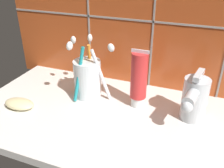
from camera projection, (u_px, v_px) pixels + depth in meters
sink_counter at (122, 121)px, 61.91cm from camera, size 77.85×38.94×2.00cm
toothbrush_cup at (87, 77)px, 68.51cm from camera, size 14.01×11.08×17.29cm
toothpaste_tube at (139, 79)px, 62.88cm from camera, size 4.41×4.20×15.59cm
sink_faucet at (194, 99)px, 58.13cm from camera, size 5.99×11.78×12.26cm
soap_bar at (19, 104)px, 65.03cm from camera, size 8.34×4.95×2.19cm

